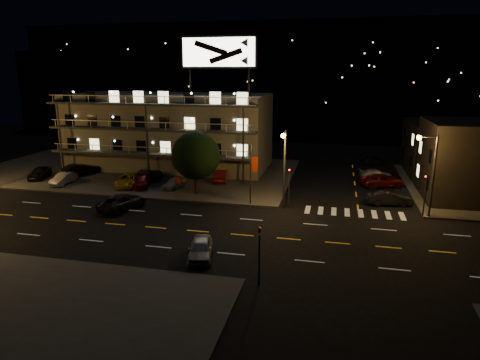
% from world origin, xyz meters
% --- Properties ---
extents(ground, '(140.00, 140.00, 0.00)m').
position_xyz_m(ground, '(0.00, 0.00, 0.00)').
color(ground, black).
rests_on(ground, ground).
extents(curb_nw, '(44.00, 24.00, 0.15)m').
position_xyz_m(curb_nw, '(-14.00, 20.00, 0.07)').
color(curb_nw, '#353633').
rests_on(curb_nw, ground).
extents(curb_ne, '(16.00, 24.00, 0.15)m').
position_xyz_m(curb_ne, '(30.00, 20.00, 0.07)').
color(curb_ne, '#353633').
rests_on(curb_ne, ground).
extents(motel, '(28.00, 13.80, 18.10)m').
position_xyz_m(motel, '(-9.94, 23.88, 5.34)').
color(motel, gray).
rests_on(motel, ground).
extents(side_bldg_back, '(14.06, 12.00, 7.00)m').
position_xyz_m(side_bldg_back, '(29.99, 28.00, 3.50)').
color(side_bldg_back, black).
rests_on(side_bldg_back, ground).
extents(hill_backdrop, '(120.00, 25.00, 24.00)m').
position_xyz_m(hill_backdrop, '(-5.94, 68.78, 11.55)').
color(hill_backdrop, black).
rests_on(hill_backdrop, ground).
extents(streetlight_nc, '(0.44, 1.92, 8.00)m').
position_xyz_m(streetlight_nc, '(8.50, 7.94, 4.96)').
color(streetlight_nc, '#2D2D30').
rests_on(streetlight_nc, ground).
extents(streetlight_ne, '(1.92, 0.44, 8.00)m').
position_xyz_m(streetlight_ne, '(22.14, 8.30, 4.96)').
color(streetlight_ne, '#2D2D30').
rests_on(streetlight_ne, ground).
extents(signal_nw, '(0.20, 0.27, 4.60)m').
position_xyz_m(signal_nw, '(9.00, 8.50, 2.57)').
color(signal_nw, '#2D2D30').
rests_on(signal_nw, ground).
extents(signal_sw, '(0.20, 0.27, 4.60)m').
position_xyz_m(signal_sw, '(9.00, -8.50, 2.57)').
color(signal_sw, '#2D2D30').
rests_on(signal_sw, ground).
extents(signal_ne, '(0.27, 0.20, 4.60)m').
position_xyz_m(signal_ne, '(22.00, 8.50, 2.57)').
color(signal_ne, '#2D2D30').
rests_on(signal_ne, ground).
extents(banner_north, '(0.83, 0.16, 6.40)m').
position_xyz_m(banner_north, '(5.09, 8.40, 3.43)').
color(banner_north, '#2D2D30').
rests_on(banner_north, ground).
extents(stop_sign, '(0.91, 0.11, 2.61)m').
position_xyz_m(stop_sign, '(-3.00, 8.57, 1.71)').
color(stop_sign, '#2D2D30').
rests_on(stop_sign, ground).
extents(tree, '(5.62, 5.41, 7.08)m').
position_xyz_m(tree, '(-1.79, 10.98, 4.36)').
color(tree, black).
rests_on(tree, curb_nw).
extents(lot_car_0, '(2.82, 4.72, 1.51)m').
position_xyz_m(lot_car_0, '(-23.78, 13.08, 0.90)').
color(lot_car_0, black).
rests_on(lot_car_0, curb_nw).
extents(lot_car_1, '(1.45, 4.09, 1.34)m').
position_xyz_m(lot_car_1, '(-19.03, 11.20, 0.82)').
color(lot_car_1, '#9C9DA2').
rests_on(lot_car_1, curb_nw).
extents(lot_car_2, '(3.27, 5.51, 1.43)m').
position_xyz_m(lot_car_2, '(-10.77, 12.22, 0.87)').
color(lot_car_2, gold).
rests_on(lot_car_2, curb_nw).
extents(lot_car_3, '(3.17, 5.13, 1.39)m').
position_xyz_m(lot_car_3, '(-9.16, 12.24, 0.84)').
color(lot_car_3, '#610F0D').
rests_on(lot_car_3, curb_nw).
extents(lot_car_4, '(2.22, 3.83, 1.22)m').
position_xyz_m(lot_car_4, '(-5.04, 12.55, 0.76)').
color(lot_car_4, '#9C9DA2').
rests_on(lot_car_4, curb_nw).
extents(lot_car_5, '(2.54, 4.28, 1.33)m').
position_xyz_m(lot_car_5, '(-20.64, 16.49, 0.82)').
color(lot_car_5, black).
rests_on(lot_car_5, curb_nw).
extents(lot_car_6, '(3.77, 5.26, 1.33)m').
position_xyz_m(lot_car_6, '(-19.54, 16.57, 0.81)').
color(lot_car_6, black).
rests_on(lot_car_6, curb_nw).
extents(lot_car_7, '(3.41, 4.69, 1.26)m').
position_xyz_m(lot_car_7, '(-10.55, 16.12, 0.78)').
color(lot_car_7, '#9C9DA2').
rests_on(lot_car_7, curb_nw).
extents(lot_car_8, '(2.39, 3.85, 1.22)m').
position_xyz_m(lot_car_8, '(-8.88, 15.96, 0.76)').
color(lot_car_8, black).
rests_on(lot_car_8, curb_nw).
extents(lot_car_9, '(2.31, 4.73, 1.49)m').
position_xyz_m(lot_car_9, '(-0.52, 16.84, 0.90)').
color(lot_car_9, '#610F0D').
rests_on(lot_car_9, curb_nw).
extents(side_car_0, '(4.72, 2.28, 1.49)m').
position_xyz_m(side_car_0, '(19.20, 11.68, 0.75)').
color(side_car_0, black).
rests_on(side_car_0, ground).
extents(side_car_1, '(5.85, 4.25, 1.48)m').
position_xyz_m(side_car_1, '(19.19, 19.31, 0.74)').
color(side_car_1, '#610F0D').
rests_on(side_car_1, ground).
extents(side_car_2, '(4.53, 2.63, 1.24)m').
position_xyz_m(side_car_2, '(18.70, 23.10, 0.62)').
color(side_car_2, '#9C9DA2').
rests_on(side_car_2, ground).
extents(side_car_3, '(4.07, 2.42, 1.30)m').
position_xyz_m(side_car_3, '(19.14, 31.89, 0.65)').
color(side_car_3, black).
rests_on(side_car_3, ground).
extents(road_car_east, '(2.68, 4.58, 1.46)m').
position_xyz_m(road_car_east, '(3.94, -5.15, 0.73)').
color(road_car_east, '#9C9DA2').
rests_on(road_car_east, ground).
extents(road_car_west, '(3.88, 5.92, 1.51)m').
position_xyz_m(road_car_west, '(-7.46, 4.23, 0.76)').
color(road_car_west, black).
rests_on(road_car_west, ground).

